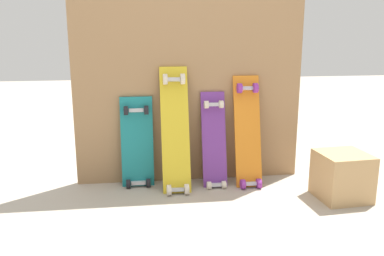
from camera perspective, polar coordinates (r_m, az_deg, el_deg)
ground_plane at (r=3.03m, az=-0.18°, el=-7.23°), size 12.00×12.00×0.00m
plywood_wall_panel at (r=2.91m, az=-0.37°, el=8.17°), size 1.58×0.04×1.60m
skateboard_teal at (r=2.92m, az=-7.38°, el=-2.48°), size 0.22×0.15×0.68m
skateboard_yellow at (r=2.81m, az=-2.25°, el=-0.85°), size 0.19×0.31×0.88m
skateboard_purple at (r=2.91m, az=3.01°, el=-2.25°), size 0.17×0.23×0.71m
skateboard_orange at (r=2.93m, az=7.54°, el=-1.06°), size 0.18×0.27×0.81m
wooden_crate at (r=2.86m, az=19.56°, el=-6.10°), size 0.32×0.32×0.30m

